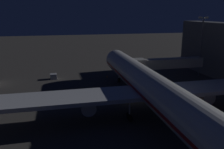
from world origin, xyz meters
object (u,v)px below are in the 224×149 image
object	(u,v)px
airliner_at_gate	(154,90)
jet_bridge	(162,64)
apron_floodlight_mast	(201,42)
baggage_container_mid_row	(54,76)
traffic_cone_nose_starboard	(107,76)
traffic_cone_nose_port	(121,76)

from	to	relation	value
airliner_at_gate	jet_bridge	distance (m)	22.63
jet_bridge	apron_floodlight_mast	distance (m)	16.47
jet_bridge	baggage_container_mid_row	distance (m)	31.28
baggage_container_mid_row	traffic_cone_nose_starboard	distance (m)	15.73
airliner_at_gate	baggage_container_mid_row	bearing A→B (deg)	-60.71
baggage_container_mid_row	traffic_cone_nose_starboard	world-z (taller)	baggage_container_mid_row
jet_bridge	apron_floodlight_mast	world-z (taller)	apron_floodlight_mast
apron_floodlight_mast	traffic_cone_nose_starboard	bearing A→B (deg)	-9.04
airliner_at_gate	baggage_container_mid_row	xyz separation A→B (m)	(17.82, -31.77, -4.83)
jet_bridge	baggage_container_mid_row	world-z (taller)	jet_bridge
baggage_container_mid_row	apron_floodlight_mast	bearing A→B (deg)	171.83
jet_bridge	apron_floodlight_mast	xyz separation A→B (m)	(-14.79, -5.62, 4.59)
baggage_container_mid_row	traffic_cone_nose_port	size ratio (longest dim) A/B	3.39
jet_bridge	traffic_cone_nose_starboard	bearing A→B (deg)	-37.83
jet_bridge	apron_floodlight_mast	bearing A→B (deg)	-159.20
apron_floodlight_mast	baggage_container_mid_row	size ratio (longest dim) A/B	9.48
baggage_container_mid_row	traffic_cone_nose_starboard	size ratio (longest dim) A/B	3.39
baggage_container_mid_row	airliner_at_gate	bearing A→B (deg)	119.29
airliner_at_gate	apron_floodlight_mast	size ratio (longest dim) A/B	3.55
jet_bridge	traffic_cone_nose_starboard	xyz separation A→B (m)	(12.91, -10.02, -5.40)
jet_bridge	traffic_cone_nose_starboard	distance (m)	17.22
jet_bridge	baggage_container_mid_row	bearing A→B (deg)	-22.53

